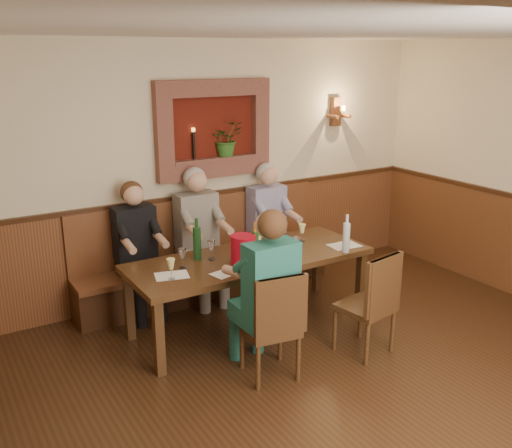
% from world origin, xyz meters
% --- Properties ---
extents(ground_plane, '(6.00, 6.00, 0.00)m').
position_xyz_m(ground_plane, '(0.00, 0.00, 0.00)').
color(ground_plane, black).
rests_on(ground_plane, ground).
extents(room_shell, '(6.04, 6.04, 2.82)m').
position_xyz_m(room_shell, '(0.00, 0.00, 1.89)').
color(room_shell, beige).
rests_on(room_shell, ground).
extents(wainscoting, '(6.02, 6.02, 1.15)m').
position_xyz_m(wainscoting, '(0.00, -0.00, 0.59)').
color(wainscoting, '#583219').
rests_on(wainscoting, ground).
extents(wall_niche, '(1.36, 0.30, 1.06)m').
position_xyz_m(wall_niche, '(0.24, 2.94, 1.81)').
color(wall_niche, '#51140B').
rests_on(wall_niche, ground).
extents(wall_sconce, '(0.25, 0.20, 0.35)m').
position_xyz_m(wall_sconce, '(1.90, 2.93, 1.94)').
color(wall_sconce, '#583219').
rests_on(wall_sconce, ground).
extents(dining_table, '(2.40, 0.90, 0.75)m').
position_xyz_m(dining_table, '(0.00, 1.85, 0.68)').
color(dining_table, '#351D10').
rests_on(dining_table, ground).
extents(bench, '(3.00, 0.45, 1.11)m').
position_xyz_m(bench, '(0.00, 2.79, 0.33)').
color(bench, '#381E0F').
rests_on(bench, ground).
extents(chair_near_left, '(0.49, 0.49, 0.96)m').
position_xyz_m(chair_near_left, '(-0.32, 0.97, 0.28)').
color(chair_near_left, '#351D10').
rests_on(chair_near_left, ground).
extents(chair_near_right, '(0.50, 0.50, 0.98)m').
position_xyz_m(chair_near_right, '(0.64, 0.86, 0.28)').
color(chair_near_right, '#351D10').
rests_on(chair_near_right, ground).
extents(person_bench_left, '(0.42, 0.51, 1.42)m').
position_xyz_m(person_bench_left, '(-0.83, 2.69, 0.59)').
color(person_bench_left, black).
rests_on(person_bench_left, ground).
extents(person_bench_mid, '(0.45, 0.55, 1.49)m').
position_xyz_m(person_bench_mid, '(-0.12, 2.69, 0.62)').
color(person_bench_mid, '#57524F').
rests_on(person_bench_mid, ground).
extents(person_bench_right, '(0.43, 0.53, 1.45)m').
position_xyz_m(person_bench_right, '(0.78, 2.69, 0.60)').
color(person_bench_right, navy).
rests_on(person_bench_right, ground).
extents(person_chair_front, '(0.44, 0.54, 1.47)m').
position_xyz_m(person_chair_front, '(-0.32, 1.07, 0.61)').
color(person_chair_front, '#194B58').
rests_on(person_chair_front, ground).
extents(spittoon_bucket, '(0.24, 0.24, 0.27)m').
position_xyz_m(spittoon_bucket, '(-0.15, 1.72, 0.89)').
color(spittoon_bucket, red).
rests_on(spittoon_bucket, dining_table).
extents(wine_bottle_green_a, '(0.09, 0.09, 0.38)m').
position_xyz_m(wine_bottle_green_a, '(-0.01, 1.73, 0.90)').
color(wine_bottle_green_a, '#19471E').
rests_on(wine_bottle_green_a, dining_table).
extents(wine_bottle_green_b, '(0.10, 0.10, 0.41)m').
position_xyz_m(wine_bottle_green_b, '(-0.47, 2.04, 0.92)').
color(wine_bottle_green_b, '#19471E').
rests_on(wine_bottle_green_b, dining_table).
extents(water_bottle, '(0.09, 0.09, 0.38)m').
position_xyz_m(water_bottle, '(0.88, 1.47, 0.91)').
color(water_bottle, silver).
rests_on(water_bottle, dining_table).
extents(tasting_sheet_a, '(0.34, 0.28, 0.00)m').
position_xyz_m(tasting_sheet_a, '(-0.85, 1.79, 0.75)').
color(tasting_sheet_a, white).
rests_on(tasting_sheet_a, dining_table).
extents(tasting_sheet_b, '(0.28, 0.22, 0.00)m').
position_xyz_m(tasting_sheet_b, '(-0.07, 1.77, 0.75)').
color(tasting_sheet_b, white).
rests_on(tasting_sheet_b, dining_table).
extents(tasting_sheet_c, '(0.32, 0.24, 0.00)m').
position_xyz_m(tasting_sheet_c, '(0.99, 1.62, 0.75)').
color(tasting_sheet_c, white).
rests_on(tasting_sheet_c, dining_table).
extents(tasting_sheet_d, '(0.28, 0.23, 0.00)m').
position_xyz_m(tasting_sheet_d, '(-0.42, 1.58, 0.75)').
color(tasting_sheet_d, white).
rests_on(tasting_sheet_d, dining_table).
extents(wine_glass_0, '(0.08, 0.08, 0.19)m').
position_xyz_m(wine_glass_0, '(-0.89, 1.71, 0.85)').
color(wine_glass_0, '#EBF190').
rests_on(wine_glass_0, dining_table).
extents(wine_glass_1, '(0.08, 0.08, 0.19)m').
position_xyz_m(wine_glass_1, '(-0.19, 1.52, 0.85)').
color(wine_glass_1, '#EBF190').
rests_on(wine_glass_1, dining_table).
extents(wine_glass_2, '(0.08, 0.08, 0.19)m').
position_xyz_m(wine_glass_2, '(-0.69, 1.90, 0.85)').
color(wine_glass_2, white).
rests_on(wine_glass_2, dining_table).
extents(wine_glass_3, '(0.08, 0.08, 0.19)m').
position_xyz_m(wine_glass_3, '(-0.07, 1.69, 0.85)').
color(wine_glass_3, '#EBF190').
rests_on(wine_glass_3, dining_table).
extents(wine_glass_4, '(0.08, 0.08, 0.19)m').
position_xyz_m(wine_glass_4, '(0.39, 1.63, 0.85)').
color(wine_glass_4, white).
rests_on(wine_glass_4, dining_table).
extents(wine_glass_5, '(0.08, 0.08, 0.19)m').
position_xyz_m(wine_glass_5, '(-0.36, 1.96, 0.85)').
color(wine_glass_5, white).
rests_on(wine_glass_5, dining_table).
extents(wine_glass_6, '(0.08, 0.08, 0.19)m').
position_xyz_m(wine_glass_6, '(0.70, 1.95, 0.85)').
color(wine_glass_6, '#EBF190').
rests_on(wine_glass_6, dining_table).
extents(wine_glass_7, '(0.08, 0.08, 0.19)m').
position_xyz_m(wine_glass_7, '(0.15, 1.93, 0.85)').
color(wine_glass_7, '#EBF190').
rests_on(wine_glass_7, dining_table).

